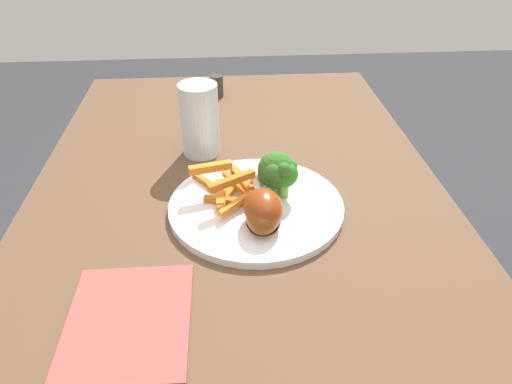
{
  "coord_description": "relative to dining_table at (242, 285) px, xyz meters",
  "views": [
    {
      "loc": [
        -0.52,
        0.02,
        1.15
      ],
      "look_at": [
        0.05,
        -0.03,
        0.76
      ],
      "focal_mm": 32.63,
      "sensor_mm": 36.0,
      "label": 1
    }
  ],
  "objects": [
    {
      "name": "dining_table",
      "position": [
        0.0,
        0.0,
        0.0
      ],
      "size": [
        1.25,
        0.67,
        0.73
      ],
      "color": "brown",
      "rests_on": "ground_plane"
    },
    {
      "name": "broccoli_floret_front",
      "position": [
        0.07,
        -0.07,
        0.16
      ],
      "size": [
        0.04,
        0.04,
        0.06
      ],
      "color": "#86B64D",
      "rests_on": "dinner_plate"
    },
    {
      "name": "napkin",
      "position": [
        -0.15,
        0.14,
        0.11
      ],
      "size": [
        0.17,
        0.14,
        0.0
      ],
      "primitive_type": "cube",
      "rotation": [
        0.0,
        0.0,
        3.14
      ],
      "color": "#B74C47",
      "rests_on": "dining_table"
    },
    {
      "name": "chicken_drumstick_far",
      "position": [
        -0.0,
        -0.03,
        0.14
      ],
      "size": [
        0.13,
        0.06,
        0.04
      ],
      "color": "#52240A",
      "rests_on": "dinner_plate"
    },
    {
      "name": "water_glass",
      "position": [
        0.23,
        0.06,
        0.17
      ],
      "size": [
        0.07,
        0.07,
        0.13
      ],
      "primitive_type": "cylinder",
      "color": "silver",
      "rests_on": "dining_table"
    },
    {
      "name": "chicken_drumstick_near",
      "position": [
        0.0,
        -0.03,
        0.15
      ],
      "size": [
        0.13,
        0.06,
        0.05
      ],
      "color": "#5F1F0A",
      "rests_on": "dinner_plate"
    },
    {
      "name": "dinner_plate",
      "position": [
        0.05,
        -0.03,
        0.11
      ],
      "size": [
        0.26,
        0.26,
        0.01
      ],
      "primitive_type": "cylinder",
      "color": "white",
      "rests_on": "dining_table"
    },
    {
      "name": "pepper_shaker",
      "position": [
        0.49,
        0.03,
        0.13
      ],
      "size": [
        0.03,
        0.03,
        0.05
      ],
      "primitive_type": "cylinder",
      "color": "#423833",
      "rests_on": "dining_table"
    },
    {
      "name": "broccoli_floret_middle",
      "position": [
        0.07,
        -0.06,
        0.16
      ],
      "size": [
        0.05,
        0.05,
        0.07
      ],
      "color": "#88A254",
      "rests_on": "dinner_plate"
    },
    {
      "name": "carrot_fries_pile",
      "position": [
        0.07,
        0.02,
        0.14
      ],
      "size": [
        0.13,
        0.11,
        0.05
      ],
      "color": "orange",
      "rests_on": "dinner_plate"
    },
    {
      "name": "broccoli_floret_back",
      "position": [
        0.07,
        -0.06,
        0.16
      ],
      "size": [
        0.06,
        0.06,
        0.07
      ],
      "color": "#7ABE48",
      "rests_on": "dinner_plate"
    }
  ]
}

